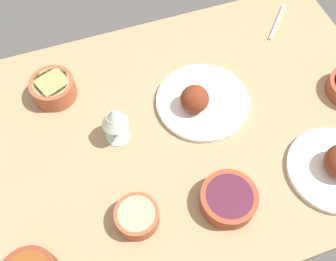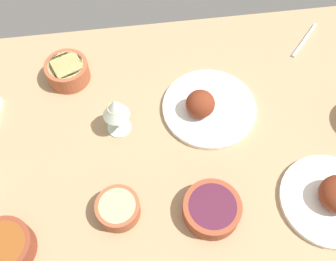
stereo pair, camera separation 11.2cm
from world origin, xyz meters
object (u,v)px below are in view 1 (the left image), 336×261
wine_glass (114,118)px  fork_loose (277,22)px  bowl_onions (228,199)px  bowl_potatoes (137,216)px  plate_far_side (200,101)px  bowl_pasta (53,88)px

wine_glass → fork_loose: (65.22, 26.13, -9.53)cm
bowl_onions → fork_loose: 70.17cm
bowl_potatoes → wine_glass: (1.86, 25.77, 7.10)cm
plate_far_side → bowl_onions: size_ratio=1.88×
bowl_potatoes → bowl_pasta: bearing=105.1°
bowl_pasta → wine_glass: (14.44, -20.74, 6.43)cm
plate_far_side → bowl_potatoes: bearing=-135.2°
plate_far_side → wine_glass: bearing=-174.7°
wine_glass → bowl_potatoes: bearing=-94.1°
bowl_pasta → bowl_potatoes: 48.18cm
bowl_pasta → bowl_onions: bowl_pasta is taller
plate_far_side → bowl_onions: (-4.51, -31.63, 0.57)cm
wine_glass → fork_loose: bearing=21.8°
bowl_onions → fork_loose: size_ratio=0.84×
plate_far_side → wine_glass: 27.78cm
plate_far_side → fork_loose: (38.64, 23.65, -1.86)cm
wine_glass → fork_loose: 70.90cm
bowl_pasta → bowl_potatoes: size_ratio=1.16×
plate_far_side → bowl_potatoes: (-28.44, -28.26, 0.57)cm
bowl_pasta → bowl_onions: size_ratio=0.88×
fork_loose → bowl_pasta: bearing=-43.2°
bowl_pasta → plate_far_side: bearing=-24.0°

